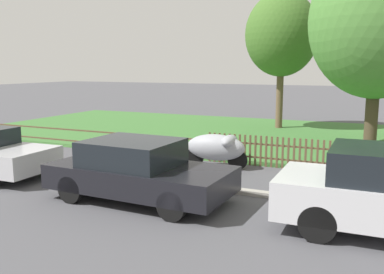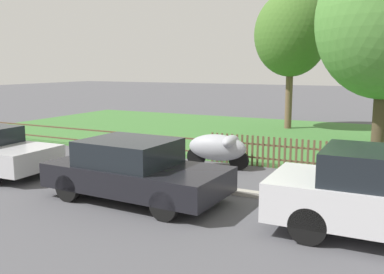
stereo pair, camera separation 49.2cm
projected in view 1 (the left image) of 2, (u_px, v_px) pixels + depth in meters
parked_car_black_saloon at (138, 170)px, 9.54m from camera, size 4.15×2.01×1.36m
covered_motorcycle at (217, 147)px, 12.57m from camera, size 1.92×0.93×1.01m
tree_nearest_kerb at (282, 35)px, 20.21m from camera, size 3.45×3.45×6.45m
tree_behind_motorcycle at (378, 21)px, 14.51m from camera, size 4.62×4.62×7.16m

